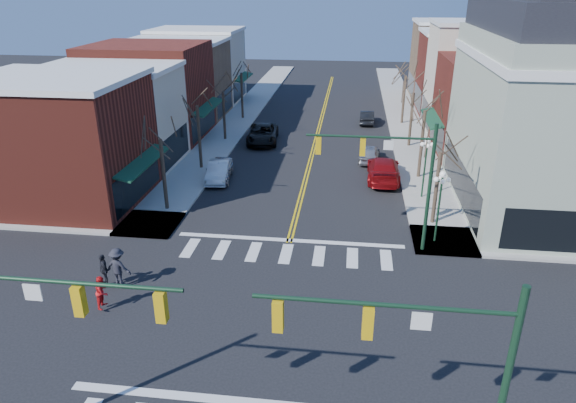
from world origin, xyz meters
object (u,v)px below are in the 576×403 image
(lamppost_corner, at_px, (440,195))
(car_right_mid, at_px, (369,153))
(pedestrian_dark_a, at_px, (104,269))
(car_right_far, at_px, (367,117))
(victorian_corner, at_px, (573,107))
(car_right_near, at_px, (383,169))
(lamppost_midblock, at_px, (426,157))
(car_left_far, at_px, (263,134))
(car_left_mid, at_px, (219,171))
(pedestrian_dark_b, at_px, (118,267))
(pedestrian_red_b, at_px, (102,292))
(car_left_near, at_px, (219,170))

(lamppost_corner, xyz_separation_m, car_right_mid, (-3.40, 14.05, -2.28))
(pedestrian_dark_a, bearing_deg, car_right_far, 120.48)
(car_right_mid, height_order, car_right_far, car_right_mid)
(victorian_corner, bearing_deg, car_right_near, 160.34)
(car_right_mid, distance_m, pedestrian_dark_a, 24.46)
(lamppost_midblock, xyz_separation_m, car_left_far, (-13.00, 11.78, -2.17))
(car_left_mid, bearing_deg, car_right_far, 52.31)
(car_left_mid, bearing_deg, pedestrian_dark_b, -100.38)
(lamppost_midblock, distance_m, car_left_mid, 14.88)
(car_right_mid, bearing_deg, lamppost_midblock, 119.54)
(lamppost_midblock, relative_size, car_right_near, 0.75)
(car_left_mid, distance_m, car_right_near, 12.23)
(car_right_far, bearing_deg, car_left_far, 41.30)
(car_left_far, relative_size, car_right_far, 1.41)
(victorian_corner, bearing_deg, lamppost_corner, -144.14)
(car_left_far, bearing_deg, pedestrian_red_b, -100.87)
(victorian_corner, height_order, lamppost_midblock, victorian_corner)
(victorian_corner, xyz_separation_m, car_left_far, (-21.30, 12.28, -5.86))
(car_right_mid, bearing_deg, car_left_mid, 32.58)
(lamppost_midblock, distance_m, pedestrian_dark_b, 20.54)
(car_right_far, bearing_deg, car_right_near, 94.62)
(car_left_near, height_order, pedestrian_dark_a, pedestrian_dark_a)
(car_right_mid, relative_size, pedestrian_red_b, 2.55)
(lamppost_corner, bearing_deg, car_right_mid, 103.60)
(lamppost_midblock, distance_m, car_left_near, 14.89)
(car_left_mid, bearing_deg, pedestrian_red_b, -99.61)
(victorian_corner, distance_m, pedestrian_dark_a, 28.39)
(car_left_near, bearing_deg, pedestrian_dark_a, -102.90)
(lamppost_corner, height_order, pedestrian_dark_a, lamppost_corner)
(car_left_far, bearing_deg, pedestrian_dark_a, -103.08)
(victorian_corner, relative_size, pedestrian_red_b, 9.14)
(car_right_far, xyz_separation_m, pedestrian_dark_a, (-13.09, -32.92, 0.29))
(car_left_near, relative_size, pedestrian_dark_a, 2.69)
(lamppost_corner, relative_size, pedestrian_dark_a, 2.67)
(victorian_corner, bearing_deg, car_left_near, 173.97)
(car_left_far, xyz_separation_m, car_right_mid, (9.60, -4.23, -0.12))
(car_left_mid, relative_size, pedestrian_dark_a, 2.63)
(pedestrian_red_b, bearing_deg, car_left_near, -3.80)
(car_right_near, xyz_separation_m, car_right_far, (-0.93, 16.47, -0.17))
(car_left_near, bearing_deg, lamppost_corner, -35.71)
(car_left_near, height_order, car_right_mid, car_left_near)
(car_left_mid, height_order, car_right_mid, car_left_mid)
(lamppost_midblock, height_order, car_left_far, lamppost_midblock)
(victorian_corner, distance_m, car_right_mid, 15.41)
(car_left_far, bearing_deg, victorian_corner, -35.06)
(lamppost_midblock, bearing_deg, pedestrian_dark_b, -140.44)
(lamppost_midblock, xyz_separation_m, car_right_far, (-3.40, 19.81, -2.29))
(pedestrian_dark_a, bearing_deg, car_right_near, 101.73)
(car_left_far, distance_m, pedestrian_red_b, 26.82)
(car_right_far, distance_m, pedestrian_dark_a, 35.43)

